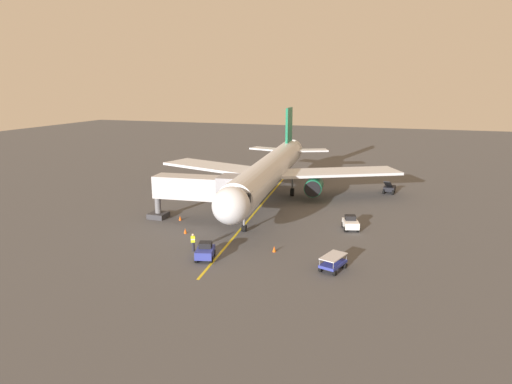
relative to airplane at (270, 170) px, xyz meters
The scene contains 12 objects.
ground_plane 4.23m from the airplane, 17.85° to the right, with size 220.00×220.00×0.00m, color #4C4C4F.
apron_lead_in_line 7.44m from the airplane, 90.23° to the left, with size 0.24×40.00×0.01m, color yellow.
airplane is the anchor object (origin of this frame).
jet_bridge 12.50m from the airplane, 69.78° to the left, with size 11.50×3.84×5.40m.
ground_crew_marshaller 20.90m from the airplane, 86.44° to the left, with size 0.46×0.37×1.71m.
tug_near_nose 22.28m from the airplane, 91.54° to the left, with size 2.07×2.61×1.50m.
tug_portside 15.53m from the airplane, 141.36° to the left, with size 2.12×2.64×1.50m.
baggage_cart_starboard_side 24.15m from the airplane, 119.49° to the left, with size 2.21×2.91×1.27m.
belt_loader_rear_apron 17.91m from the airplane, 149.24° to the right, with size 1.77×4.67×2.32m.
safety_cone_nose_left 17.27m from the airplane, 75.04° to the left, with size 0.32×0.32×0.55m, color #F2590F.
safety_cone_nose_right 14.68m from the airplane, 60.19° to the left, with size 0.32×0.32×0.55m, color #F2590F.
safety_cone_wing_port 19.68m from the airplane, 107.88° to the left, with size 0.32×0.32×0.55m, color #F2590F.
Camera 1 is at (-17.98, 56.23, 15.15)m, focal length 31.20 mm.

